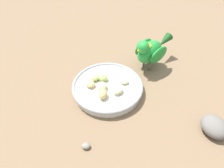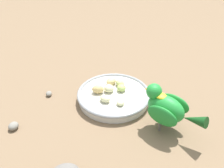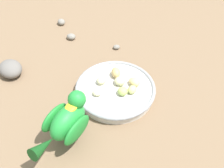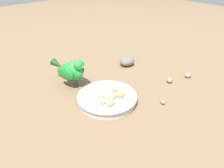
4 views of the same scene
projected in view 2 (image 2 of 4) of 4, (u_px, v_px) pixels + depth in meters
ground_plane at (106, 101)px, 0.87m from camera, size 4.00×4.00×0.00m
feeding_bowl at (114, 96)px, 0.86m from camera, size 0.21×0.21×0.03m
apple_piece_0 at (98, 89)px, 0.85m from camera, size 0.04×0.04×0.02m
apple_piece_1 at (120, 83)px, 0.88m from camera, size 0.03×0.03×0.02m
apple_piece_2 at (109, 88)px, 0.86m from camera, size 0.03×0.03×0.02m
apple_piece_3 at (121, 88)px, 0.86m from camera, size 0.03×0.03×0.02m
apple_piece_4 at (105, 99)px, 0.82m from camera, size 0.04×0.03×0.02m
apple_piece_5 at (120, 103)px, 0.81m from camera, size 0.03×0.03×0.01m
apple_piece_6 at (111, 81)px, 0.89m from camera, size 0.03×0.03×0.02m
parrot at (167, 108)px, 0.73m from camera, size 0.17×0.09×0.12m
pebble_0 at (13, 126)px, 0.77m from camera, size 0.03×0.04×0.02m
pebble_1 at (49, 94)px, 0.88m from camera, size 0.03×0.03×0.01m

